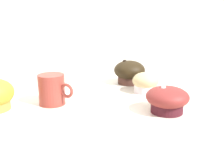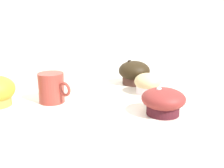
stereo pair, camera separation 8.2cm
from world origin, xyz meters
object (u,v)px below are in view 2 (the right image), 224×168
(muffin_back_right, at_px, (163,101))
(muffin_front_left, at_px, (148,84))
(muffin_back_left, at_px, (134,73))
(coffee_cup, at_px, (52,87))

(muffin_back_right, height_order, muffin_front_left, muffin_back_right)
(muffin_back_left, relative_size, coffee_cup, 1.09)
(muffin_back_left, bearing_deg, coffee_cup, -166.81)
(muffin_back_right, distance_m, coffee_cup, 0.33)
(muffin_front_left, relative_size, coffee_cup, 0.83)
(muffin_front_left, height_order, coffee_cup, coffee_cup)
(muffin_back_right, height_order, coffee_cup, coffee_cup)
(muffin_back_right, xyz_separation_m, muffin_front_left, (0.06, 0.18, -0.00))
(muffin_back_left, height_order, muffin_front_left, muffin_back_left)
(coffee_cup, bearing_deg, muffin_back_right, -41.66)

